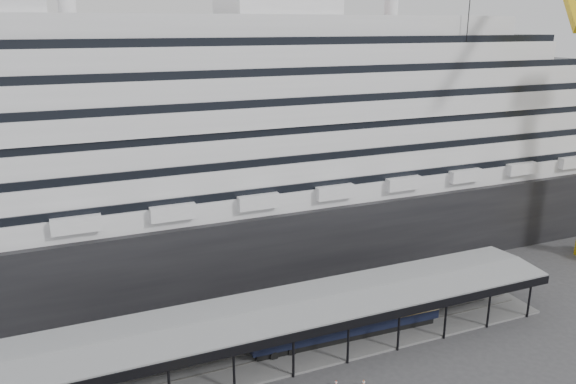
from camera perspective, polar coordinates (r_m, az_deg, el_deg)
name	(u,v)px	position (r m, az deg, el deg)	size (l,w,h in m)	color
ground	(325,375)	(55.87, 3.79, -18.05)	(200.00, 200.00, 0.00)	#373739
cruise_ship	(222,128)	(77.00, -6.71, 6.50)	(130.00, 30.00, 43.90)	black
platform_canopy	(303,327)	(58.40, 1.58, -13.60)	(56.00, 9.18, 5.30)	slate
pullman_carriage	(346,316)	(60.25, 5.93, -12.45)	(21.42, 3.42, 20.96)	black
traffic_cone_mid	(336,383)	(54.31, 4.90, -18.77)	(0.39, 0.39, 0.70)	red
traffic_cone_right	(364,383)	(54.49, 7.70, -18.67)	(0.54, 0.54, 0.81)	#DC520C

